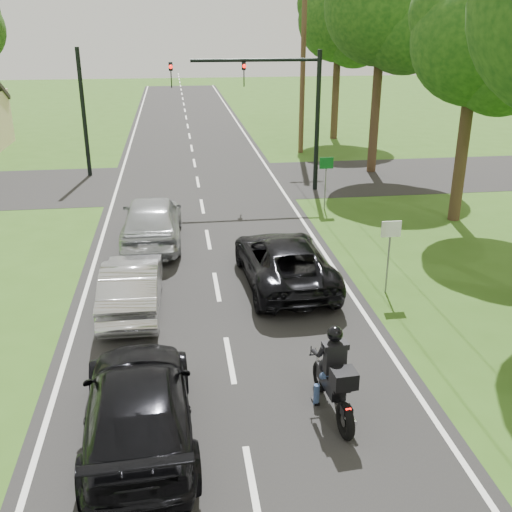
# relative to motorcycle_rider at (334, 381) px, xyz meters

# --- Properties ---
(ground) EXTENTS (140.00, 140.00, 0.00)m
(ground) POSITION_rel_motorcycle_rider_xyz_m (-1.80, 2.25, -0.75)
(ground) COLOR #305518
(ground) RESTS_ON ground
(road) EXTENTS (8.00, 100.00, 0.01)m
(road) POSITION_rel_motorcycle_rider_xyz_m (-1.80, 12.25, -0.74)
(road) COLOR black
(road) RESTS_ON ground
(cross_road) EXTENTS (60.00, 7.00, 0.01)m
(cross_road) POSITION_rel_motorcycle_rider_xyz_m (-1.80, 18.25, -0.74)
(cross_road) COLOR black
(cross_road) RESTS_ON ground
(motorcycle_rider) EXTENTS (0.63, 2.20, 1.90)m
(motorcycle_rider) POSITION_rel_motorcycle_rider_xyz_m (0.00, 0.00, 0.00)
(motorcycle_rider) COLOR black
(motorcycle_rider) RESTS_ON ground
(dark_suv) EXTENTS (2.54, 5.15, 1.40)m
(dark_suv) POSITION_rel_motorcycle_rider_xyz_m (0.15, 6.25, -0.03)
(dark_suv) COLOR black
(dark_suv) RESTS_ON road
(silver_sedan) EXTENTS (1.50, 4.17, 1.37)m
(silver_sedan) POSITION_rel_motorcycle_rider_xyz_m (-4.09, 5.13, -0.05)
(silver_sedan) COLOR #B6B7BB
(silver_sedan) RESTS_ON road
(silver_suv) EXTENTS (2.09, 4.97, 1.68)m
(silver_suv) POSITION_rel_motorcycle_rider_xyz_m (-3.70, 10.18, 0.11)
(silver_suv) COLOR #B0B5B9
(silver_suv) RESTS_ON road
(dark_car_behind) EXTENTS (2.20, 4.93, 1.41)m
(dark_car_behind) POSITION_rel_motorcycle_rider_xyz_m (-3.68, -0.25, -0.03)
(dark_car_behind) COLOR black
(dark_car_behind) RESTS_ON road
(traffic_signal) EXTENTS (6.38, 0.44, 6.00)m
(traffic_signal) POSITION_rel_motorcycle_rider_xyz_m (1.53, 16.24, 3.39)
(traffic_signal) COLOR black
(traffic_signal) RESTS_ON ground
(signal_pole_far) EXTENTS (0.20, 0.20, 6.00)m
(signal_pole_far) POSITION_rel_motorcycle_rider_xyz_m (-7.00, 20.25, 2.25)
(signal_pole_far) COLOR black
(signal_pole_far) RESTS_ON ground
(utility_pole_far) EXTENTS (1.60, 0.28, 10.00)m
(utility_pole_far) POSITION_rel_motorcycle_rider_xyz_m (4.40, 24.25, 4.34)
(utility_pole_far) COLOR brown
(utility_pole_far) RESTS_ON ground
(sign_white) EXTENTS (0.55, 0.07, 2.12)m
(sign_white) POSITION_rel_motorcycle_rider_xyz_m (2.90, 5.23, 0.85)
(sign_white) COLOR slate
(sign_white) RESTS_ON ground
(sign_green) EXTENTS (0.55, 0.07, 2.12)m
(sign_green) POSITION_rel_motorcycle_rider_xyz_m (3.10, 13.23, 0.85)
(sign_green) COLOR slate
(sign_green) RESTS_ON ground
(tree_row_c) EXTENTS (4.80, 4.65, 8.76)m
(tree_row_c) POSITION_rel_motorcycle_rider_xyz_m (7.95, 11.04, 5.49)
(tree_row_c) COLOR #332316
(tree_row_c) RESTS_ON ground
(tree_row_d) EXTENTS (5.76, 5.58, 10.45)m
(tree_row_d) POSITION_rel_motorcycle_rider_xyz_m (7.30, 19.00, 6.68)
(tree_row_d) COLOR #332316
(tree_row_d) RESTS_ON ground
(tree_row_e) EXTENTS (5.28, 5.12, 9.61)m
(tree_row_e) POSITION_rel_motorcycle_rider_xyz_m (7.67, 28.02, 6.09)
(tree_row_e) COLOR #332316
(tree_row_e) RESTS_ON ground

